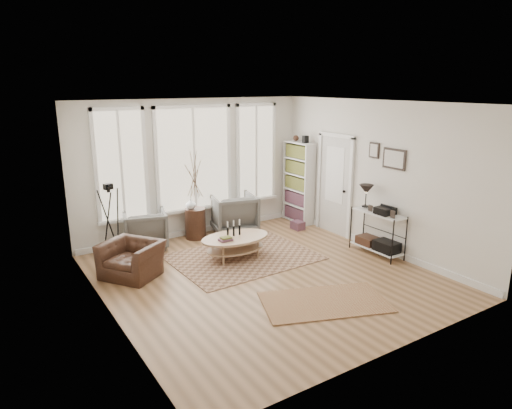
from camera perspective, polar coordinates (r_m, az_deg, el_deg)
room at (r=7.50m, az=1.20°, el=1.27°), size 5.50×5.54×2.90m
bay_window at (r=9.76m, az=-7.74°, el=5.42°), size 4.14×0.12×2.24m
door at (r=9.97m, az=9.83°, el=2.70°), size 0.09×1.06×2.22m
bookcase at (r=10.72m, az=5.40°, el=2.79°), size 0.31×0.85×2.06m
low_shelf at (r=9.01m, az=14.93°, el=-2.93°), size 0.38×1.08×1.30m
wall_art at (r=8.87m, az=16.26°, el=5.77°), size 0.04×0.88×0.44m
rug_main at (r=8.71m, az=-1.60°, el=-6.57°), size 2.65×2.02×0.01m
rug_runner at (r=7.09m, az=8.58°, el=-11.94°), size 2.11×1.63×0.01m
coffee_table at (r=8.57m, az=-2.65°, el=-4.63°), size 1.34×0.85×0.61m
armchair_left at (r=9.36m, az=-13.68°, el=-3.01°), size 1.00×1.02×0.76m
armchair_right at (r=10.04m, az=-2.84°, el=-1.10°), size 1.11×1.13×0.86m
side_table at (r=9.59m, az=-7.69°, el=0.80°), size 0.43×0.43×1.83m
vase at (r=9.60m, az=-8.17°, el=0.09°), size 0.22×0.22×0.22m
accent_chair at (r=8.09m, az=-15.28°, el=-6.62°), size 1.22×1.19×0.60m
tripod_camera at (r=8.66m, az=-17.61°, el=-2.67°), size 0.52×0.52×1.48m
book_stack_near at (r=10.35m, az=5.24°, el=-2.61°), size 0.23×0.29×0.18m
book_stack_far at (r=10.36m, az=5.20°, el=-2.71°), size 0.24×0.26×0.14m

